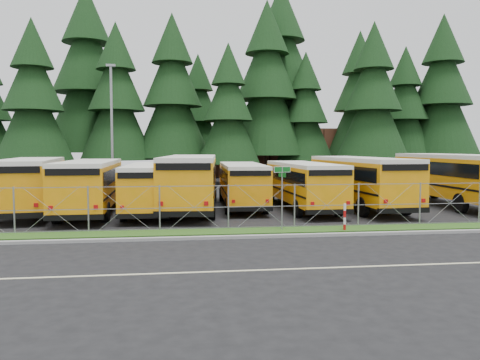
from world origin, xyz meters
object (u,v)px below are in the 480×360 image
Objects in this scene: bus_1 at (91,187)px; bus_2 at (150,189)px; bus_6 at (357,183)px; striped_bollard at (345,217)px; bus_0 at (32,186)px; bus_4 at (242,185)px; light_standard at (112,124)px; bus_east at (448,180)px; street_sign at (282,184)px; bus_3 at (191,183)px; bus_5 at (302,186)px.

bus_1 reaches higher than bus_2.
bus_6 reaches higher than striped_bollard.
bus_0 is 0.99× the size of bus_6.
light_standard reaches higher than bus_4.
bus_0 is 0.94× the size of bus_east.
bus_4 is at bearing 165.68° from bus_6.
bus_east is 4.35× the size of street_sign.
bus_4 is at bearing 18.72° from bus_2.
light_standard reaches higher than bus_east.
light_standard reaches higher than striped_bollard.
bus_east reaches higher than bus_3.
bus_1 is 13.80m from striped_bollard.
bus_2 is at bearing 178.61° from bus_6.
street_sign is (3.77, -6.99, 0.46)m from bus_3.
light_standard is at bearing 133.66° from bus_4.
striped_bollard is (6.44, -7.47, -0.97)m from bus_3.
bus_2 is at bearing -160.07° from bus_4.
bus_0 is at bearing 153.01° from striped_bollard.
striped_bollard is at bearing -10.23° from street_sign.
bus_2 is at bearing 133.28° from street_sign.
bus_4 is 0.83× the size of bus_east.
bus_4 is 14.24m from light_standard.
street_sign is (9.23, -6.46, 0.58)m from bus_1.
bus_east reaches higher than bus_1.
striped_bollard is at bearing -138.71° from bus_east.
bus_east is 12.61m from striped_bollard.
light_standard is at bearing 155.51° from bus_east.
light_standard is (-0.48, 11.88, 4.04)m from bus_1.
bus_2 is at bearing -161.05° from bus_3.
bus_0 reaches higher than bus_4.
bus_2 is 8.58× the size of striped_bollard.
bus_east is at bearing 3.41° from bus_6.
bus_3 is at bearing 175.65° from bus_5.
bus_0 is at bearing 164.39° from bus_1.
bus_4 is 0.96× the size of bus_5.
bus_east is (18.39, 1.12, 0.25)m from bus_2.
bus_east is (16.11, 0.56, 0.03)m from bus_3.
light_standard is at bearing 135.12° from bus_5.
bus_5 is 17.49m from light_standard.
bus_6 is at bearing 0.72° from bus_5.
bus_3 is (5.46, 0.53, 0.12)m from bus_1.
light_standard is at bearing 117.89° from street_sign.
bus_5 is at bearing 2.64° from bus_2.
bus_6 is at bearing -36.11° from light_standard.
bus_3 reaches higher than striped_bollard.
bus_6 reaches higher than bus_1.
bus_1 is at bearing 145.02° from street_sign.
bus_4 is at bearing 111.27° from striped_bollard.
bus_0 reaches higher than bus_2.
bus_1 is 0.96× the size of bus_6.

